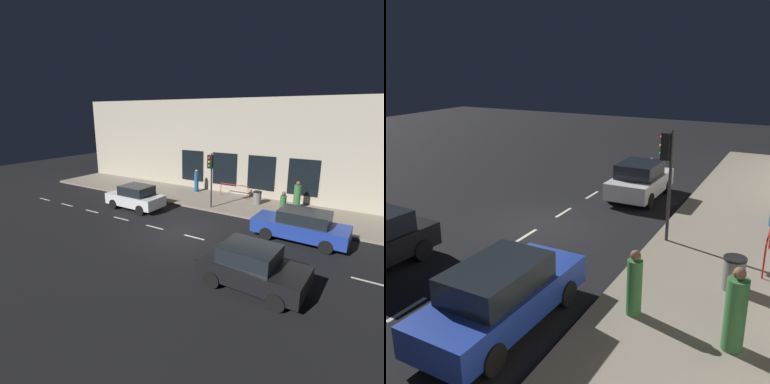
{
  "view_description": "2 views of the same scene",
  "coord_description": "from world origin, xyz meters",
  "views": [
    {
      "loc": [
        -12.01,
        -8.41,
        6.2
      ],
      "look_at": [
        2.44,
        0.66,
        1.62
      ],
      "focal_mm": 27.71,
      "sensor_mm": 36.0,
      "label": 1
    },
    {
      "loc": [
        7.96,
        -12.63,
        5.83
      ],
      "look_at": [
        1.58,
        -0.23,
        1.56
      ],
      "focal_mm": 41.34,
      "sensor_mm": 36.0,
      "label": 2
    }
  ],
  "objects": [
    {
      "name": "red_railing",
      "position": [
        7.48,
        0.16,
        0.88
      ],
      "size": [
        0.05,
        2.22,
        0.97
      ],
      "color": "red",
      "rests_on": "sidewalk"
    },
    {
      "name": "trash_bin",
      "position": [
        6.85,
        -1.85,
        0.59
      ],
      "size": [
        0.58,
        0.58,
        0.87
      ],
      "color": "slate",
      "rests_on": "sidewalk"
    },
    {
      "name": "parked_car_0",
      "position": [
        2.48,
        -5.68,
        0.79
      ],
      "size": [
        1.94,
        4.57,
        1.58
      ],
      "rotation": [
        0.0,
        0.0,
        -0.03
      ],
      "color": "#1E389E",
      "rests_on": "ground"
    },
    {
      "name": "pedestrian_2",
      "position": [
        5.0,
        -4.09,
        0.89
      ],
      "size": [
        0.46,
        0.46,
        1.59
      ],
      "rotation": [
        0.0,
        0.0,
        4.33
      ],
      "color": "#336B38",
      "rests_on": "sidewalk"
    },
    {
      "name": "pedestrian_0",
      "position": [
        7.22,
        -4.38,
        0.98
      ],
      "size": [
        0.6,
        0.6,
        1.81
      ],
      "rotation": [
        0.0,
        0.0,
        2.17
      ],
      "color": "#336B38",
      "rests_on": "sidewalk"
    },
    {
      "name": "sidewalk",
      "position": [
        6.25,
        0.0,
        0.07
      ],
      "size": [
        4.5,
        32.0,
        0.15
      ],
      "color": "gray",
      "rests_on": "ground"
    },
    {
      "name": "ground_plane",
      "position": [
        0.0,
        0.0,
        0.0
      ],
      "size": [
        60.0,
        60.0,
        0.0
      ],
      "primitive_type": "plane",
      "color": "black"
    },
    {
      "name": "lane_centre_line",
      "position": [
        0.0,
        -1.0,
        0.0
      ],
      "size": [
        0.12,
        27.2,
        0.01
      ],
      "color": "beige",
      "rests_on": "ground"
    },
    {
      "name": "parked_car_2",
      "position": [
        1.99,
        4.8,
        0.79
      ],
      "size": [
        1.93,
        3.84,
        1.58
      ],
      "rotation": [
        0.0,
        0.0,
        -0.01
      ],
      "color": "silver",
      "rests_on": "ground"
    },
    {
      "name": "traffic_light",
      "position": [
        4.32,
        0.44,
        2.81
      ],
      "size": [
        0.45,
        0.32,
        3.59
      ],
      "color": "#2D2D30",
      "rests_on": "sidewalk"
    }
  ]
}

